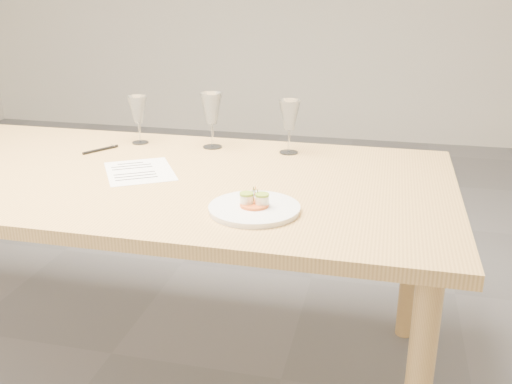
% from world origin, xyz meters
% --- Properties ---
extents(ground, '(7.00, 7.00, 0.00)m').
position_xyz_m(ground, '(0.00, 0.00, 0.00)').
color(ground, slate).
rests_on(ground, ground).
extents(dining_table, '(2.40, 1.00, 0.75)m').
position_xyz_m(dining_table, '(0.00, 0.00, 0.68)').
color(dining_table, '#DEAD61').
rests_on(dining_table, ground).
extents(dinner_plate, '(0.25, 0.25, 0.07)m').
position_xyz_m(dinner_plate, '(0.63, -0.25, 0.76)').
color(dinner_plate, white).
rests_on(dinner_plate, dining_table).
extents(recipe_sheet, '(0.32, 0.34, 0.00)m').
position_xyz_m(recipe_sheet, '(0.17, 0.01, 0.75)').
color(recipe_sheet, white).
rests_on(recipe_sheet, dining_table).
extents(ballpoint_pen, '(0.08, 0.13, 0.01)m').
position_xyz_m(ballpoint_pen, '(-0.08, 0.21, 0.76)').
color(ballpoint_pen, black).
rests_on(ballpoint_pen, dining_table).
extents(wine_glass_1, '(0.07, 0.07, 0.19)m').
position_xyz_m(wine_glass_1, '(0.02, 0.35, 0.88)').
color(wine_glass_1, white).
rests_on(wine_glass_1, dining_table).
extents(wine_glass_2, '(0.08, 0.08, 0.21)m').
position_xyz_m(wine_glass_2, '(0.32, 0.35, 0.90)').
color(wine_glass_2, white).
rests_on(wine_glass_2, dining_table).
extents(wine_glass_3, '(0.08, 0.08, 0.20)m').
position_xyz_m(wine_glass_3, '(0.62, 0.34, 0.89)').
color(wine_glass_3, white).
rests_on(wine_glass_3, dining_table).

